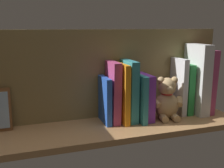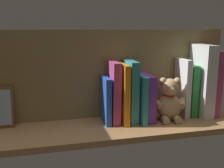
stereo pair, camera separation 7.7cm
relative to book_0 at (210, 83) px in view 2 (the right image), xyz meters
The scene contains 13 objects.
ground_plane 45.16cm from the book_0, ahead, with size 100.82×26.23×2.20cm, color #A87A4C.
shelf_back_panel 43.51cm from the book_0, ahead, with size 100.82×1.50×34.97cm, color olive.
book_0 is the anchor object (origin of this frame).
dictionary_thick_white 4.65cm from the book_0, ahead, with size 4.61×13.72×29.00cm, color silver.
book_1 9.36cm from the book_0, ahead, with size 2.74×10.43×20.91cm, color green.
book_2 12.19cm from the book_0, ahead, with size 2.21×10.62×23.30cm, color silver.
teddy_bear 20.54cm from the book_0, ahead, with size 13.47×11.99×16.87cm.
book_3 28.34cm from the book_0, ahead, with size 3.00×13.07×17.92cm, color purple.
book_4 31.51cm from the book_0, ahead, with size 2.00×14.60×18.24cm, color teal.
book_5 34.52cm from the book_0, ahead, with size 3.11×12.45×23.42cm, color teal.
book_6 37.84cm from the book_0, ahead, with size 2.05×13.41×22.44cm, color orange.
book_7 41.05cm from the book_0, ahead, with size 3.00×11.61×23.17cm, color #B23F72.
book_8 44.45cm from the book_0, ahead, with size 1.98×11.76×17.59cm, color blue.
Camera 2 is at (23.06, 92.70, 36.07)cm, focal length 43.43 mm.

